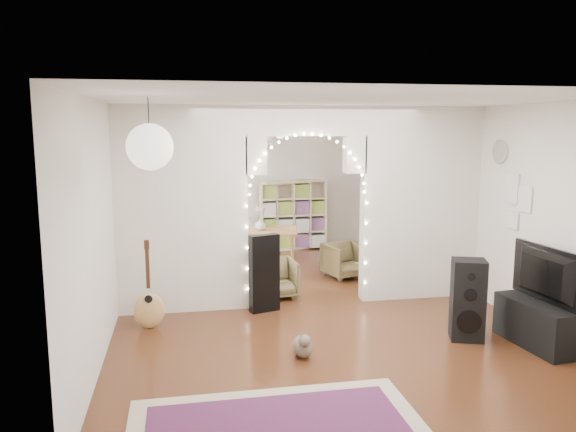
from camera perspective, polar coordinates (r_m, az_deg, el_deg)
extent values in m
plane|color=black|center=(7.91, 1.77, -8.79)|extent=(7.50, 7.50, 0.00)
cube|color=white|center=(7.53, 1.87, 11.17)|extent=(5.00, 7.50, 0.02)
cube|color=silver|center=(11.27, -2.33, 3.58)|extent=(5.00, 0.02, 2.70)
cube|color=silver|center=(4.09, 13.34, -6.35)|extent=(5.00, 0.02, 2.70)
cube|color=silver|center=(7.47, -17.24, 0.40)|extent=(0.02, 7.50, 2.70)
cube|color=silver|center=(8.50, 18.51, 1.34)|extent=(0.02, 7.50, 2.70)
cube|color=silver|center=(7.42, -10.72, 0.60)|extent=(1.70, 0.20, 2.70)
cube|color=silver|center=(8.12, 13.26, 1.22)|extent=(1.70, 0.20, 2.70)
cube|color=silver|center=(7.53, 1.86, 9.64)|extent=(1.60, 0.20, 0.40)
cube|color=white|center=(9.23, -15.87, 2.97)|extent=(0.04, 1.20, 1.40)
cylinder|color=white|center=(7.91, 20.77, 6.14)|extent=(0.03, 0.31, 0.31)
sphere|color=white|center=(4.96, -13.87, 6.82)|extent=(0.40, 0.40, 0.40)
cube|color=black|center=(7.42, -2.42, -5.83)|extent=(0.42, 0.24, 1.03)
ellipsoid|color=tan|center=(7.03, -13.96, -8.03)|extent=(0.39, 0.19, 0.44)
cube|color=black|center=(6.93, -14.08, -5.10)|extent=(0.05, 0.03, 0.51)
cube|color=black|center=(6.87, -14.17, -2.85)|extent=(0.06, 0.04, 0.11)
ellipsoid|color=brown|center=(6.12, 1.49, -13.10)|extent=(0.22, 0.33, 0.22)
sphere|color=brown|center=(5.96, 1.70, -12.56)|extent=(0.14, 0.14, 0.13)
cone|color=brown|center=(5.93, 1.39, -12.00)|extent=(0.04, 0.04, 0.05)
cone|color=brown|center=(5.94, 2.02, -11.95)|extent=(0.04, 0.04, 0.05)
cylinder|color=brown|center=(6.31, 1.24, -13.15)|extent=(0.05, 0.21, 0.07)
cube|color=black|center=(6.79, 17.79, -8.10)|extent=(0.45, 0.41, 0.94)
cylinder|color=black|center=(6.71, 17.93, -10.20)|extent=(0.26, 0.11, 0.27)
cylinder|color=black|center=(6.61, 18.06, -7.64)|extent=(0.14, 0.07, 0.15)
cylinder|color=black|center=(6.56, 18.15, -5.90)|extent=(0.09, 0.05, 0.08)
cube|color=black|center=(6.93, 23.95, -10.00)|extent=(0.50, 1.04, 0.50)
imported|color=black|center=(6.78, 24.26, -5.51)|extent=(0.25, 1.08, 0.62)
cube|color=beige|center=(11.19, 0.49, 0.12)|extent=(1.37, 0.75, 1.37)
cube|color=brown|center=(9.21, -2.82, -1.55)|extent=(1.33, 1.01, 0.05)
cylinder|color=brown|center=(9.02, -6.22, -4.27)|extent=(0.05, 0.05, 0.70)
cylinder|color=brown|center=(8.96, 0.42, -4.30)|extent=(0.05, 0.05, 0.70)
cylinder|color=brown|center=(9.64, -5.79, -3.39)|extent=(0.05, 0.05, 0.70)
cylinder|color=brown|center=(9.59, 0.41, -3.42)|extent=(0.05, 0.05, 0.70)
imported|color=silver|center=(9.19, -2.83, -0.81)|extent=(0.21, 0.21, 0.19)
imported|color=brown|center=(8.09, -1.37, -6.34)|extent=(0.63, 0.64, 0.55)
imported|color=brown|center=(9.18, 5.84, -4.50)|extent=(0.74, 0.75, 0.56)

